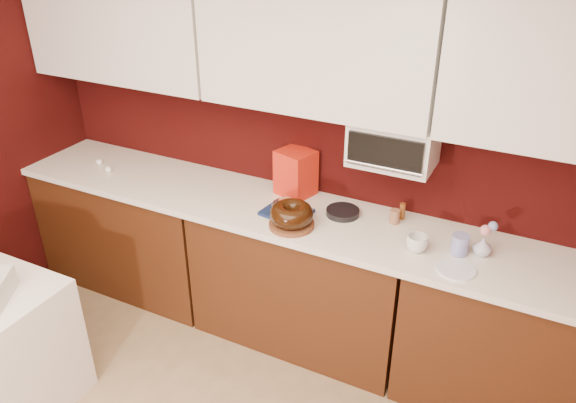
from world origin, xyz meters
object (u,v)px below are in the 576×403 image
at_px(coffee_mug, 417,242).
at_px(blue_jar, 460,244).
at_px(foil_ham_nest, 287,205).
at_px(toaster_oven, 394,143).
at_px(flower_vase, 483,245).
at_px(pandoro_box, 296,173).
at_px(bundt_cake, 292,214).

distance_m(coffee_mug, blue_jar, 0.22).
distance_m(foil_ham_nest, blue_jar, 0.99).
height_order(toaster_oven, flower_vase, toaster_oven).
xyz_separation_m(foil_ham_nest, pandoro_box, (-0.07, 0.26, 0.09)).
relative_size(coffee_mug, blue_jar, 1.00).
bearing_deg(blue_jar, pandoro_box, 167.73).
relative_size(pandoro_box, flower_vase, 2.49).
distance_m(toaster_oven, bundt_cake, 0.68).
distance_m(toaster_oven, coffee_mug, 0.55).
bearing_deg(coffee_mug, bundt_cake, -174.16).
xyz_separation_m(pandoro_box, blue_jar, (1.06, -0.23, -0.09)).
bearing_deg(foil_ham_nest, pandoro_box, 104.47).
height_order(foil_ham_nest, pandoro_box, pandoro_box).
distance_m(coffee_mug, flower_vase, 0.33).
relative_size(blue_jar, flower_vase, 0.95).
relative_size(foil_ham_nest, flower_vase, 1.60).
bearing_deg(bundt_cake, coffee_mug, 5.84).
relative_size(toaster_oven, flower_vase, 3.92).
xyz_separation_m(foil_ham_nest, blue_jar, (0.99, 0.03, -0.00)).
bearing_deg(foil_ham_nest, flower_vase, 3.53).
relative_size(toaster_oven, coffee_mug, 4.14).
distance_m(blue_jar, flower_vase, 0.11).
xyz_separation_m(coffee_mug, blue_jar, (0.21, 0.07, 0.00)).
distance_m(toaster_oven, blue_jar, 0.64).
bearing_deg(bundt_cake, pandoro_box, 112.70).
relative_size(bundt_cake, flower_vase, 2.14).
bearing_deg(pandoro_box, coffee_mug, -2.62).
relative_size(pandoro_box, coffee_mug, 2.64).
height_order(coffee_mug, flower_vase, flower_vase).
xyz_separation_m(toaster_oven, bundt_cake, (-0.45, -0.32, -0.39)).
height_order(bundt_cake, coffee_mug, bundt_cake).
distance_m(bundt_cake, pandoro_box, 0.41).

